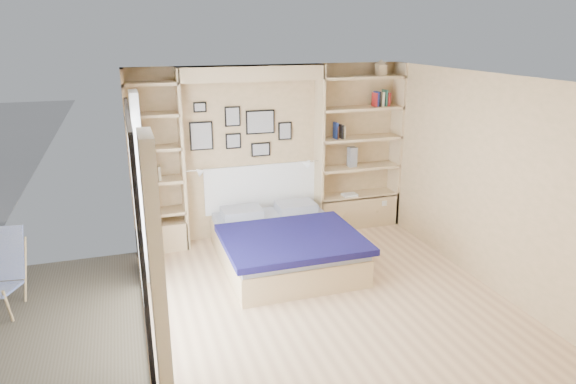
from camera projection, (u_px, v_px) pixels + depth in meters
name	position (u px, v px, depth m)	size (l,w,h in m)	color
ground	(325.00, 301.00, 5.87)	(4.50, 4.50, 0.00)	#E3BB8A
room_shell	(258.00, 178.00, 6.81)	(4.50, 4.50, 4.50)	tan
bed	(284.00, 243.00, 6.76)	(1.70, 2.17, 1.07)	tan
photo_gallery	(240.00, 130.00, 7.27)	(1.48, 0.02, 0.82)	black
reading_lamps	(255.00, 167.00, 7.26)	(1.92, 0.12, 0.15)	silver
shelf_decor	(352.00, 117.00, 7.57)	(3.52, 0.23, 2.03)	#AA5323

